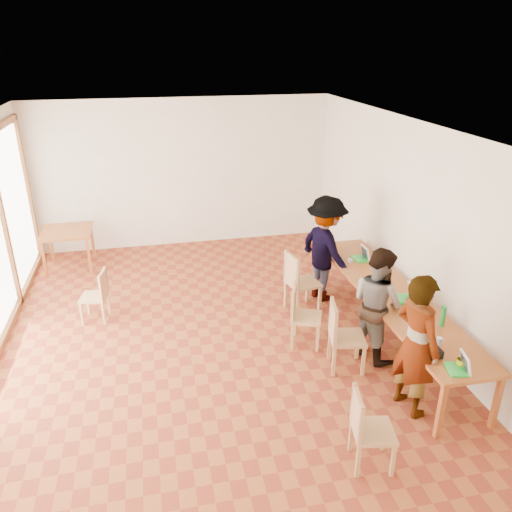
# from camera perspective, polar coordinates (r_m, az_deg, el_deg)

# --- Properties ---
(ground) EXTENTS (8.00, 8.00, 0.00)m
(ground) POSITION_cam_1_polar(r_m,az_deg,el_deg) (7.29, -4.99, -9.98)
(ground) COLOR #9A4C25
(ground) RESTS_ON ground
(wall_back) EXTENTS (6.00, 0.10, 3.00)m
(wall_back) POSITION_cam_1_polar(r_m,az_deg,el_deg) (10.38, -8.29, 9.27)
(wall_back) COLOR white
(wall_back) RESTS_ON ground
(wall_front) EXTENTS (6.00, 0.10, 3.00)m
(wall_front) POSITION_cam_1_polar(r_m,az_deg,el_deg) (3.31, 4.40, -25.92)
(wall_front) COLOR white
(wall_front) RESTS_ON ground
(wall_right) EXTENTS (0.10, 8.00, 3.00)m
(wall_right) POSITION_cam_1_polar(r_m,az_deg,el_deg) (7.51, 17.90, 2.80)
(wall_right) COLOR white
(wall_right) RESTS_ON ground
(ceiling) EXTENTS (6.00, 8.00, 0.04)m
(ceiling) POSITION_cam_1_polar(r_m,az_deg,el_deg) (6.17, -5.99, 14.13)
(ceiling) COLOR white
(ceiling) RESTS_ON wall_back
(communal_table) EXTENTS (0.80, 4.00, 0.75)m
(communal_table) POSITION_cam_1_polar(r_m,az_deg,el_deg) (7.29, 15.18, -4.40)
(communal_table) COLOR #A35024
(communal_table) RESTS_ON ground
(side_table) EXTENTS (0.90, 0.90, 0.75)m
(side_table) POSITION_cam_1_polar(r_m,az_deg,el_deg) (9.96, -20.80, 2.33)
(side_table) COLOR #A35024
(side_table) RESTS_ON ground
(chair_near) EXTENTS (0.47, 0.47, 0.46)m
(chair_near) POSITION_cam_1_polar(r_m,az_deg,el_deg) (5.32, 12.37, -18.07)
(chair_near) COLOR tan
(chair_near) RESTS_ON ground
(chair_mid) EXTENTS (0.52, 0.52, 0.51)m
(chair_mid) POSITION_cam_1_polar(r_m,az_deg,el_deg) (6.58, 9.60, -8.27)
(chair_mid) COLOR tan
(chair_mid) RESTS_ON ground
(chair_far) EXTENTS (0.54, 0.54, 0.47)m
(chair_far) POSITION_cam_1_polar(r_m,az_deg,el_deg) (7.05, 5.04, -6.07)
(chair_far) COLOR tan
(chair_far) RESTS_ON ground
(chair_empty) EXTENTS (0.54, 0.54, 0.53)m
(chair_empty) POSITION_cam_1_polar(r_m,az_deg,el_deg) (7.83, 4.75, -2.35)
(chair_empty) COLOR tan
(chair_empty) RESTS_ON ground
(chair_spare) EXTENTS (0.45, 0.45, 0.44)m
(chair_spare) POSITION_cam_1_polar(r_m,az_deg,el_deg) (7.98, -17.55, -3.77)
(chair_spare) COLOR tan
(chair_spare) RESTS_ON ground
(person_near) EXTENTS (0.56, 0.72, 1.74)m
(person_near) POSITION_cam_1_polar(r_m,az_deg,el_deg) (5.95, 17.84, -9.64)
(person_near) COLOR gray
(person_near) RESTS_ON ground
(person_mid) EXTENTS (0.80, 0.91, 1.58)m
(person_mid) POSITION_cam_1_polar(r_m,az_deg,el_deg) (6.85, 13.68, -5.28)
(person_mid) COLOR gray
(person_mid) RESTS_ON ground
(person_far) EXTENTS (0.98, 1.29, 1.77)m
(person_far) POSITION_cam_1_polar(r_m,az_deg,el_deg) (8.18, 7.95, 0.80)
(person_far) COLOR gray
(person_far) RESTS_ON ground
(laptop_near) EXTENTS (0.26, 0.29, 0.21)m
(laptop_near) POSITION_cam_1_polar(r_m,az_deg,el_deg) (5.88, 22.33, -11.55)
(laptop_near) COLOR green
(laptop_near) RESTS_ON communal_table
(laptop_mid) EXTENTS (0.27, 0.30, 0.23)m
(laptop_mid) POSITION_cam_1_polar(r_m,az_deg,el_deg) (7.11, 17.03, -4.35)
(laptop_mid) COLOR green
(laptop_mid) RESTS_ON communal_table
(laptop_far) EXTENTS (0.24, 0.28, 0.23)m
(laptop_far) POSITION_cam_1_polar(r_m,az_deg,el_deg) (8.21, 12.04, 0.03)
(laptop_far) COLOR green
(laptop_far) RESTS_ON communal_table
(yellow_mug) EXTENTS (0.15, 0.15, 0.09)m
(yellow_mug) POSITION_cam_1_polar(r_m,az_deg,el_deg) (5.96, 22.39, -11.20)
(yellow_mug) COLOR gold
(yellow_mug) RESTS_ON communal_table
(green_bottle) EXTENTS (0.07, 0.07, 0.28)m
(green_bottle) POSITION_cam_1_polar(r_m,az_deg,el_deg) (6.59, 20.59, -6.43)
(green_bottle) COLOR #207A2D
(green_bottle) RESTS_ON communal_table
(clear_glass) EXTENTS (0.07, 0.07, 0.09)m
(clear_glass) POSITION_cam_1_polar(r_m,az_deg,el_deg) (6.25, 20.21, -9.12)
(clear_glass) COLOR silver
(clear_glass) RESTS_ON communal_table
(condiment_cup) EXTENTS (0.08, 0.08, 0.06)m
(condiment_cup) POSITION_cam_1_polar(r_m,az_deg,el_deg) (8.07, 10.71, -0.53)
(condiment_cup) COLOR white
(condiment_cup) RESTS_ON communal_table
(pink_phone) EXTENTS (0.05, 0.10, 0.01)m
(pink_phone) POSITION_cam_1_polar(r_m,az_deg,el_deg) (5.92, 22.85, -11.97)
(pink_phone) COLOR #F2456C
(pink_phone) RESTS_ON communal_table
(black_pouch) EXTENTS (0.16, 0.26, 0.09)m
(black_pouch) POSITION_cam_1_polar(r_m,az_deg,el_deg) (6.06, 19.39, -10.10)
(black_pouch) COLOR black
(black_pouch) RESTS_ON communal_table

